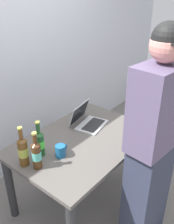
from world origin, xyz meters
TOP-DOWN VIEW (x-y plane):
  - ground_plane at (0.00, 0.00)m, footprint 8.00×8.00m
  - desk at (0.00, 0.00)m, footprint 1.24×0.85m
  - laptop at (0.23, 0.14)m, footprint 0.36×0.34m
  - beer_bottle_dark at (-0.38, 0.12)m, footprint 0.08×0.08m
  - beer_bottle_amber at (-0.50, 0.02)m, footprint 0.07×0.07m
  - beer_bottle_green at (-0.54, 0.12)m, footprint 0.08×0.08m
  - person_figure at (0.05, -0.63)m, footprint 0.44×0.33m
  - coffee_mug at (-0.29, -0.02)m, footprint 0.12×0.08m
  - back_wall at (0.00, 0.95)m, footprint 6.00×0.10m

SIDE VIEW (x-z plane):
  - ground_plane at x=0.00m, z-range 0.00..0.00m
  - desk at x=0.00m, z-range 0.24..0.94m
  - laptop at x=0.23m, z-range 0.65..0.85m
  - coffee_mug at x=-0.29m, z-range 0.71..0.81m
  - beer_bottle_dark at x=-0.38m, z-range 0.67..0.97m
  - beer_bottle_amber at x=-0.50m, z-range 0.67..0.98m
  - beer_bottle_green at x=-0.54m, z-range 0.67..1.00m
  - person_figure at x=0.05m, z-range 0.02..1.77m
  - back_wall at x=0.00m, z-range 0.00..2.60m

